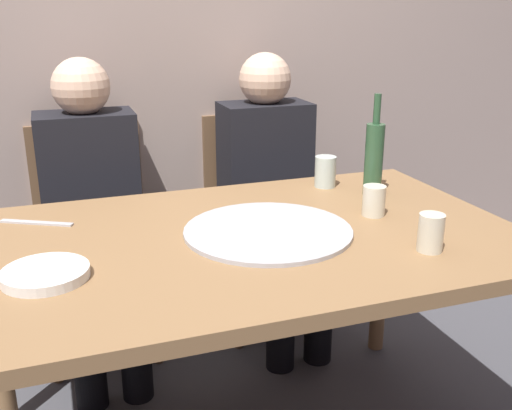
# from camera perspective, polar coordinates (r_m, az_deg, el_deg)

# --- Properties ---
(back_wall) EXTENTS (6.00, 0.10, 2.60)m
(back_wall) POSITION_cam_1_polar(r_m,az_deg,el_deg) (2.51, -9.13, 17.61)
(back_wall) COLOR gray
(back_wall) RESTS_ON ground_plane
(dining_table) EXTENTS (1.53, 0.94, 0.74)m
(dining_table) POSITION_cam_1_polar(r_m,az_deg,el_deg) (1.64, -1.18, -5.39)
(dining_table) COLOR olive
(dining_table) RESTS_ON ground_plane
(pizza_tray) EXTENTS (0.47, 0.47, 0.01)m
(pizza_tray) POSITION_cam_1_polar(r_m,az_deg,el_deg) (1.62, 1.18, -2.54)
(pizza_tray) COLOR #ADADB2
(pizza_tray) RESTS_ON dining_table
(wine_bottle) EXTENTS (0.06, 0.06, 0.33)m
(wine_bottle) POSITION_cam_1_polar(r_m,az_deg,el_deg) (1.96, 11.40, 4.59)
(wine_bottle) COLOR #2D5133
(wine_bottle) RESTS_ON dining_table
(tumbler_near) EXTENTS (0.07, 0.07, 0.09)m
(tumbler_near) POSITION_cam_1_polar(r_m,az_deg,el_deg) (1.78, 11.39, 0.42)
(tumbler_near) COLOR beige
(tumbler_near) RESTS_ON dining_table
(tumbler_far) EXTENTS (0.07, 0.07, 0.11)m
(tumbler_far) POSITION_cam_1_polar(r_m,az_deg,el_deg) (2.05, 6.76, 3.24)
(tumbler_far) COLOR #B7C6BC
(tumbler_far) RESTS_ON dining_table
(wine_glass) EXTENTS (0.07, 0.07, 0.10)m
(wine_glass) POSITION_cam_1_polar(r_m,az_deg,el_deg) (1.55, 16.64, -2.59)
(wine_glass) COLOR beige
(wine_glass) RESTS_ON dining_table
(plate_stack) EXTENTS (0.20, 0.20, 0.02)m
(plate_stack) POSITION_cam_1_polar(r_m,az_deg,el_deg) (1.44, -19.80, -6.32)
(plate_stack) COLOR white
(plate_stack) RESTS_ON dining_table
(table_knife) EXTENTS (0.20, 0.12, 0.01)m
(table_knife) POSITION_cam_1_polar(r_m,az_deg,el_deg) (1.81, -20.57, -1.63)
(table_knife) COLOR #B7B7BC
(table_knife) RESTS_ON dining_table
(chair_left) EXTENTS (0.44, 0.44, 0.90)m
(chair_left) POSITION_cam_1_polar(r_m,az_deg,el_deg) (2.44, -15.58, -1.77)
(chair_left) COLOR brown
(chair_left) RESTS_ON ground_plane
(chair_right) EXTENTS (0.44, 0.44, 0.90)m
(chair_right) POSITION_cam_1_polar(r_m,az_deg,el_deg) (2.57, 0.37, -0.00)
(chair_right) COLOR brown
(chair_right) RESTS_ON ground_plane
(guest_in_sweater) EXTENTS (0.36, 0.56, 1.17)m
(guest_in_sweater) POSITION_cam_1_polar(r_m,az_deg,el_deg) (2.25, -15.55, 0.01)
(guest_in_sweater) COLOR black
(guest_in_sweater) RESTS_ON ground_plane
(guest_in_beanie) EXTENTS (0.36, 0.56, 1.17)m
(guest_in_beanie) POSITION_cam_1_polar(r_m,az_deg,el_deg) (2.40, 1.60, 1.81)
(guest_in_beanie) COLOR black
(guest_in_beanie) RESTS_ON ground_plane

